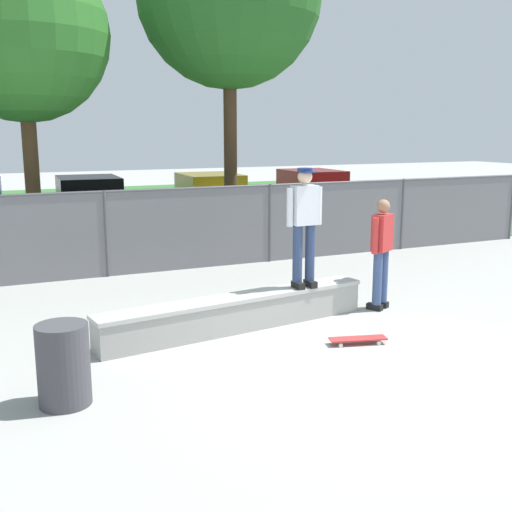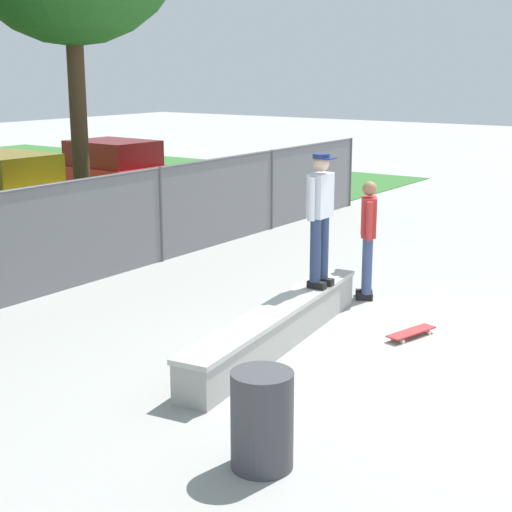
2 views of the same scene
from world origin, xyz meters
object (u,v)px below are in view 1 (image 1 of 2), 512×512
Objects in this scene: car_black at (89,206)px; trash_bin at (64,365)px; skateboard at (358,339)px; tree_near_right at (22,36)px; car_red at (310,195)px; concrete_ledge at (237,313)px; skateboarder at (304,221)px; bystander at (381,249)px; car_yellow at (209,201)px.

car_black is 11.22m from trash_bin.
skateboard is at bearing 4.61° from trash_bin.
tree_near_right is 10.17m from car_red.
tree_near_right is at bearing -117.50° from car_black.
concrete_ledge is at bearing -69.90° from tree_near_right.
car_red reaches higher than skateboard.
skateboarder is 10.85m from car_red.
concrete_ledge is at bearing -176.74° from skateboarder.
car_red is 10.21m from bystander.
concrete_ledge is 2.67m from bystander.
concrete_ledge is 3.12m from trash_bin.
car_black is 2.35× the size of bystander.
concrete_ledge is 1.02× the size of car_red.
car_red is at bearing 0.46° from car_black.
skateboard is 0.45× the size of bystander.
car_black is 3.46m from car_yellow.
trash_bin is (-2.67, -1.60, 0.19)m from concrete_ledge.
skateboard is at bearing -64.62° from tree_near_right.
tree_near_right is 8.69m from bystander.
car_black is 9.88m from bystander.
tree_near_right is 7.45× the size of trash_bin.
skateboarder is at bearing 179.36° from bystander.
tree_near_right is 1.56× the size of car_yellow.
skateboard is 0.19× the size of car_red.
bystander is (1.43, -0.02, -0.54)m from skateboarder.
car_black reaches higher than skateboard.
trash_bin is at bearing -129.62° from car_red.
car_black is at bearing 108.52° from bystander.
tree_near_right is (-2.26, 6.18, 4.58)m from concrete_ledge.
skateboarder reaches higher than car_red.
tree_near_right is at bearing 115.38° from skateboard.
bystander is at bearing 45.75° from skateboard.
car_yellow is 9.09m from bystander.
car_black reaches higher than concrete_ledge.
tree_near_right is 7.15m from car_yellow.
bystander reaches higher than concrete_ledge.
skateboard is at bearing -45.05° from concrete_ledge.
trash_bin is at bearing -117.34° from car_yellow.
bystander reaches higher than car_black.
skateboarder reaches higher than car_black.
tree_near_right reaches higher than concrete_ledge.
skateboard is at bearing -80.20° from car_black.
concrete_ledge is at bearing 30.83° from trash_bin.
bystander is at bearing -71.48° from car_black.
bystander reaches higher than trash_bin.
car_black and car_red have the same top height.
bystander is (1.29, 1.33, 0.94)m from skateboard.
car_red reaches higher than concrete_ledge.
bystander is 5.52m from trash_bin.
car_yellow is 1.00× the size of car_red.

